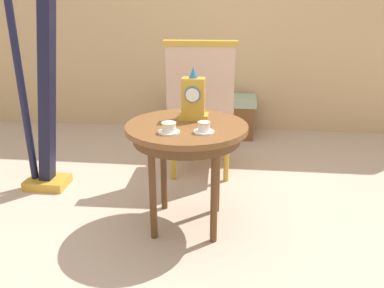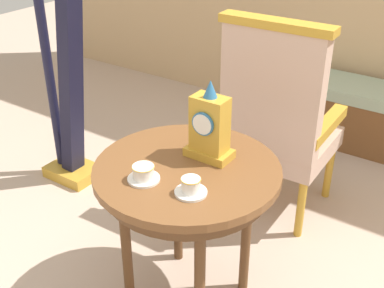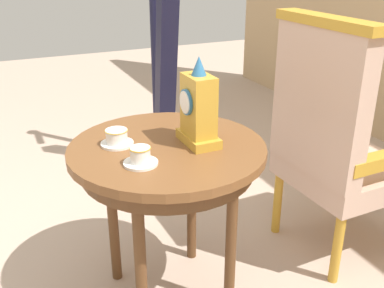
{
  "view_description": "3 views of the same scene",
  "coord_description": "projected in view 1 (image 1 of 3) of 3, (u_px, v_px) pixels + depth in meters",
  "views": [
    {
      "loc": [
        0.29,
        -2.18,
        1.4
      ],
      "look_at": [
        0.04,
        0.11,
        0.55
      ],
      "focal_mm": 35.92,
      "sensor_mm": 36.0,
      "label": 1
    },
    {
      "loc": [
        0.98,
        -1.33,
        1.74
      ],
      "look_at": [
        -0.0,
        0.12,
        0.77
      ],
      "focal_mm": 46.76,
      "sensor_mm": 36.0,
      "label": 2
    },
    {
      "loc": [
        1.5,
        -0.52,
        1.39
      ],
      "look_at": [
        0.06,
        0.14,
        0.71
      ],
      "focal_mm": 42.8,
      "sensor_mm": 36.0,
      "label": 3
    }
  ],
  "objects": [
    {
      "name": "harp",
      "position": [
        40.0,
        99.0,
        2.87
      ],
      "size": [
        0.4,
        0.24,
        1.79
      ],
      "color": "gold",
      "rests_on": "ground"
    },
    {
      "name": "armchair",
      "position": [
        201.0,
        108.0,
        3.14
      ],
      "size": [
        0.56,
        0.54,
        1.14
      ],
      "color": "#CCA893",
      "rests_on": "ground"
    },
    {
      "name": "teacup_right",
      "position": [
        204.0,
        128.0,
        2.2
      ],
      "size": [
        0.12,
        0.12,
        0.06
      ],
      "color": "white",
      "rests_on": "side_table"
    },
    {
      "name": "window_bench",
      "position": [
        213.0,
        115.0,
        4.28
      ],
      "size": [
        0.93,
        0.4,
        0.44
      ],
      "color": "#9EB299",
      "rests_on": "ground"
    },
    {
      "name": "wall_back",
      "position": [
        209.0,
        3.0,
        4.16
      ],
      "size": [
        6.0,
        0.1,
        2.8
      ],
      "primitive_type": "cube",
      "color": "tan",
      "rests_on": "ground"
    },
    {
      "name": "teacup_left",
      "position": [
        169.0,
        128.0,
        2.19
      ],
      "size": [
        0.12,
        0.12,
        0.06
      ],
      "color": "white",
      "rests_on": "side_table"
    },
    {
      "name": "ground_plane",
      "position": [
        184.0,
        227.0,
        2.54
      ],
      "size": [
        10.0,
        10.0,
        0.0
      ],
      "primitive_type": "plane",
      "color": "#BCA38E"
    },
    {
      "name": "mantel_clock",
      "position": [
        193.0,
        99.0,
        2.41
      ],
      "size": [
        0.19,
        0.11,
        0.34
      ],
      "color": "gold",
      "rests_on": "side_table"
    },
    {
      "name": "side_table",
      "position": [
        187.0,
        136.0,
        2.38
      ],
      "size": [
        0.76,
        0.76,
        0.7
      ],
      "color": "brown",
      "rests_on": "ground"
    }
  ]
}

